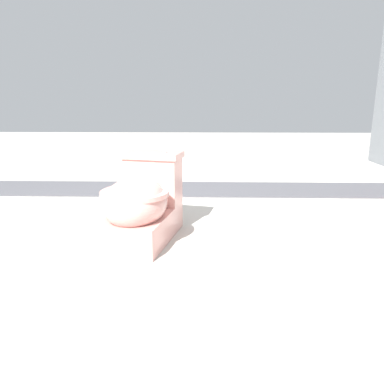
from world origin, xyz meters
name	(u,v)px	position (x,y,z in m)	size (l,w,h in m)	color
ground_plane	(130,241)	(0.00, 0.00, 0.00)	(14.00, 14.00, 0.00)	#B7B2A8
gravel_strip	(209,189)	(-1.29, 0.50, 0.01)	(0.56, 8.00, 0.01)	#4C4C51
toilet	(142,205)	(-0.03, 0.07, 0.22)	(0.70, 0.50, 0.52)	#E09E93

